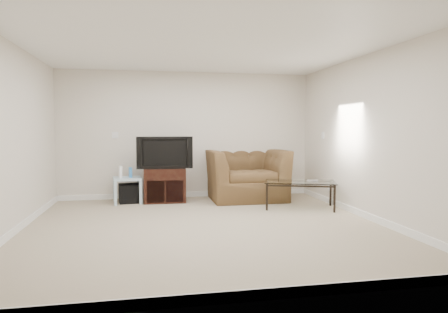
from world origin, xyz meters
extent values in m
plane|color=tan|center=(0.00, 0.00, 0.00)|extent=(5.00, 5.00, 0.00)
plane|color=white|center=(0.00, 0.00, 2.50)|extent=(5.00, 5.00, 0.00)
cube|color=silver|center=(0.00, 2.50, 1.25)|extent=(5.00, 0.02, 2.50)
cube|color=silver|center=(-2.50, 0.00, 1.25)|extent=(0.02, 5.00, 2.50)
cube|color=silver|center=(2.50, 0.00, 1.25)|extent=(0.02, 5.00, 2.50)
cube|color=white|center=(-1.40, 2.49, 1.25)|extent=(0.12, 0.02, 0.12)
cube|color=white|center=(2.49, 1.60, 1.25)|extent=(0.02, 0.09, 0.13)
cube|color=white|center=(2.49, 1.30, 0.30)|extent=(0.02, 0.08, 0.12)
cube|color=black|center=(-0.48, 2.01, 0.53)|extent=(0.41, 0.29, 0.06)
imported|color=black|center=(-0.48, 2.02, 0.94)|extent=(0.96, 0.20, 0.59)
cube|color=black|center=(-1.14, 2.07, 0.17)|extent=(0.40, 0.40, 0.36)
cube|color=white|center=(-1.28, 2.02, 0.58)|extent=(0.07, 0.16, 0.22)
cube|color=#337FCC|center=(-1.10, 2.04, 0.57)|extent=(0.07, 0.14, 0.19)
imported|color=#47331C|center=(1.10, 2.05, 0.65)|extent=(1.49, 0.97, 1.30)
cube|color=#B2B2B7|center=(2.02, 0.98, 0.48)|extent=(0.19, 0.10, 0.02)
camera|label=1|loc=(-0.77, -5.49, 1.38)|focal=32.00mm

